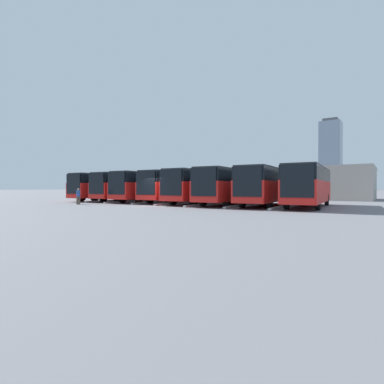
# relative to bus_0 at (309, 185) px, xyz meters

# --- Properties ---
(ground_plane) EXTENTS (600.00, 600.00, 0.00)m
(ground_plane) POSITION_rel_bus_0_xyz_m (12.16, 5.69, -1.84)
(ground_plane) COLOR slate
(bus_0) EXTENTS (3.42, 11.27, 3.31)m
(bus_0) POSITION_rel_bus_0_xyz_m (0.00, 0.00, 0.00)
(bus_0) COLOR red
(bus_0) RESTS_ON ground_plane
(curb_divider_0) EXTENTS (0.89, 7.57, 0.15)m
(curb_divider_0) POSITION_rel_bus_0_xyz_m (1.74, 1.64, -1.77)
(curb_divider_0) COLOR #B2B2AD
(curb_divider_0) RESTS_ON ground_plane
(bus_1) EXTENTS (3.42, 11.27, 3.31)m
(bus_1) POSITION_rel_bus_0_xyz_m (3.47, 0.20, 0.00)
(bus_1) COLOR red
(bus_1) RESTS_ON ground_plane
(curb_divider_1) EXTENTS (0.89, 7.57, 0.15)m
(curb_divider_1) POSITION_rel_bus_0_xyz_m (5.21, 1.85, -1.77)
(curb_divider_1) COLOR #B2B2AD
(curb_divider_1) RESTS_ON ground_plane
(bus_2) EXTENTS (3.42, 11.27, 3.31)m
(bus_2) POSITION_rel_bus_0_xyz_m (6.95, 0.60, 0.00)
(bus_2) COLOR red
(bus_2) RESTS_ON ground_plane
(curb_divider_2) EXTENTS (0.89, 7.57, 0.15)m
(curb_divider_2) POSITION_rel_bus_0_xyz_m (8.69, 2.24, -1.77)
(curb_divider_2) COLOR #B2B2AD
(curb_divider_2) RESTS_ON ground_plane
(bus_3) EXTENTS (3.42, 11.27, 3.31)m
(bus_3) POSITION_rel_bus_0_xyz_m (10.42, 0.28, 0.00)
(bus_3) COLOR red
(bus_3) RESTS_ON ground_plane
(curb_divider_3) EXTENTS (0.89, 7.57, 0.15)m
(curb_divider_3) POSITION_rel_bus_0_xyz_m (12.16, 1.92, -1.77)
(curb_divider_3) COLOR #B2B2AD
(curb_divider_3) RESTS_ON ground_plane
(bus_4) EXTENTS (3.42, 11.27, 3.31)m
(bus_4) POSITION_rel_bus_0_xyz_m (13.90, -0.36, 0.00)
(bus_4) COLOR red
(bus_4) RESTS_ON ground_plane
(curb_divider_4) EXTENTS (0.89, 7.57, 0.15)m
(curb_divider_4) POSITION_rel_bus_0_xyz_m (15.63, 1.28, -1.77)
(curb_divider_4) COLOR #B2B2AD
(curb_divider_4) RESTS_ON ground_plane
(bus_5) EXTENTS (3.42, 11.27, 3.31)m
(bus_5) POSITION_rel_bus_0_xyz_m (17.37, 0.10, 0.00)
(bus_5) COLOR red
(bus_5) RESTS_ON ground_plane
(curb_divider_5) EXTENTS (0.89, 7.57, 0.15)m
(curb_divider_5) POSITION_rel_bus_0_xyz_m (19.11, 1.74, -1.77)
(curb_divider_5) COLOR #B2B2AD
(curb_divider_5) RESTS_ON ground_plane
(bus_6) EXTENTS (3.42, 11.27, 3.31)m
(bus_6) POSITION_rel_bus_0_xyz_m (20.84, -0.23, 0.00)
(bus_6) COLOR red
(bus_6) RESTS_ON ground_plane
(curb_divider_6) EXTENTS (0.89, 7.57, 0.15)m
(curb_divider_6) POSITION_rel_bus_0_xyz_m (22.58, 1.41, -1.77)
(curb_divider_6) COLOR #B2B2AD
(curb_divider_6) RESTS_ON ground_plane
(bus_7) EXTENTS (3.42, 11.27, 3.31)m
(bus_7) POSITION_rel_bus_0_xyz_m (24.32, 0.13, 0.00)
(bus_7) COLOR red
(bus_7) RESTS_ON ground_plane
(pedestrian) EXTENTS (0.49, 0.49, 1.57)m
(pedestrian) POSITION_rel_bus_0_xyz_m (19.51, 8.04, -1.00)
(pedestrian) COLOR brown
(pedestrian) RESTS_ON ground_plane
(station_building) EXTENTS (32.10, 11.75, 4.47)m
(station_building) POSITION_rel_bus_0_xyz_m (12.16, -19.22, 0.43)
(station_building) COLOR #A8A399
(station_building) RESTS_ON ground_plane
(office_tower) EXTENTS (15.49, 15.49, 56.83)m
(office_tower) POSITION_rel_bus_0_xyz_m (35.89, -234.85, 25.97)
(office_tower) COLOR #7F8EA3
(office_tower) RESTS_ON ground_plane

